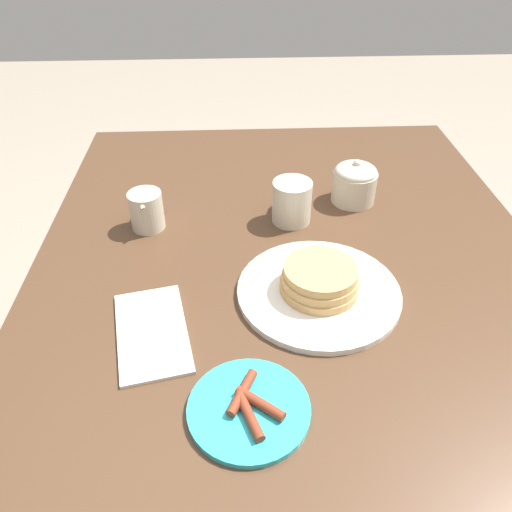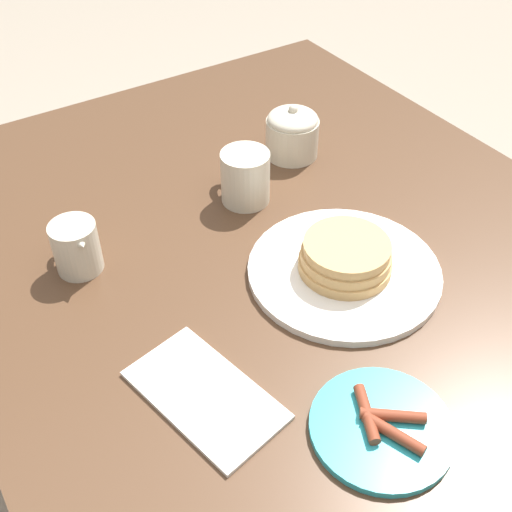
# 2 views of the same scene
# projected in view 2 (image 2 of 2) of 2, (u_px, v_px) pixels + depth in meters

# --- Properties ---
(dining_table) EXTENTS (1.35, 0.98, 0.77)m
(dining_table) POSITION_uv_depth(u_px,v_px,m) (307.00, 324.00, 1.03)
(dining_table) COLOR #4C3321
(dining_table) RESTS_ON ground_plane
(pancake_plate) EXTENTS (0.28, 0.28, 0.06)m
(pancake_plate) POSITION_uv_depth(u_px,v_px,m) (345.00, 264.00, 0.94)
(pancake_plate) COLOR white
(pancake_plate) RESTS_ON dining_table
(side_plate_bacon) EXTENTS (0.17, 0.17, 0.02)m
(side_plate_bacon) POSITION_uv_depth(u_px,v_px,m) (382.00, 427.00, 0.75)
(side_plate_bacon) COLOR #2DADBC
(side_plate_bacon) RESTS_ON dining_table
(coffee_mug) EXTENTS (0.11, 0.08, 0.09)m
(coffee_mug) POSITION_uv_depth(u_px,v_px,m) (244.00, 176.00, 1.06)
(coffee_mug) COLOR beige
(coffee_mug) RESTS_ON dining_table
(creamer_pitcher) EXTENTS (0.10, 0.07, 0.09)m
(creamer_pitcher) POSITION_uv_depth(u_px,v_px,m) (76.00, 246.00, 0.93)
(creamer_pitcher) COLOR beige
(creamer_pitcher) RESTS_ON dining_table
(sugar_bowl) EXTENTS (0.10, 0.10, 0.10)m
(sugar_bowl) POSITION_uv_depth(u_px,v_px,m) (292.00, 132.00, 1.16)
(sugar_bowl) COLOR beige
(sugar_bowl) RESTS_ON dining_table
(napkin) EXTENTS (0.22, 0.15, 0.01)m
(napkin) POSITION_uv_depth(u_px,v_px,m) (205.00, 395.00, 0.78)
(napkin) COLOR silver
(napkin) RESTS_ON dining_table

